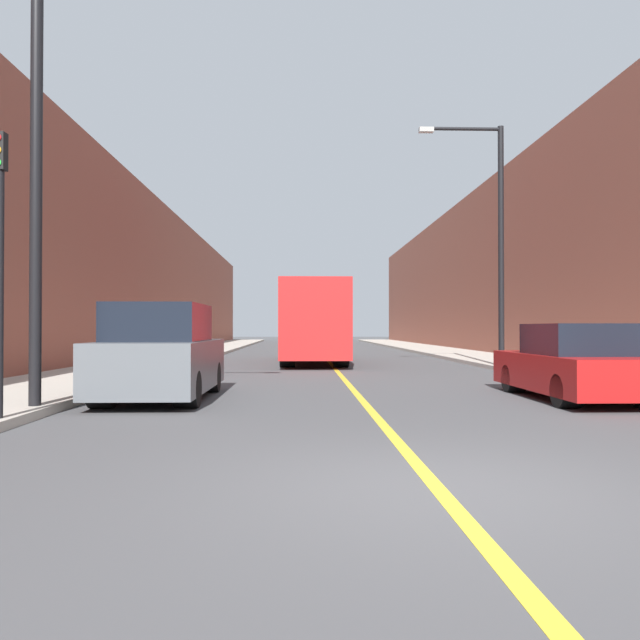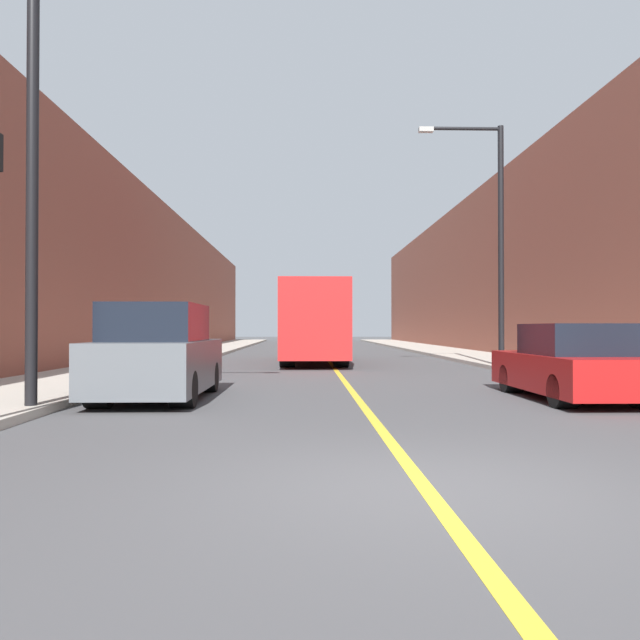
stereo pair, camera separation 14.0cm
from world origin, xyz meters
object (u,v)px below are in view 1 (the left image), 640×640
Objects in this scene: parked_suv_left at (162,356)px; street_lamp_left at (53,146)px; car_right_near at (575,365)px; street_lamp_right at (494,229)px; bus at (313,321)px.

parked_suv_left is 0.60× the size of street_lamp_left.
car_right_near is 0.55× the size of street_lamp_right.
street_lamp_left reaches higher than car_right_near.
bus is 8.56m from street_lamp_right.
parked_suv_left is 8.44m from car_right_near.
bus reaches higher than car_right_near.
street_lamp_left is (-9.79, -1.93, 3.84)m from car_right_near.
bus is 13.98m from parked_suv_left.
street_lamp_right reaches higher than parked_suv_left.
street_lamp_right reaches higher than car_right_near.
car_right_near is at bearing -69.75° from bus.
car_right_near is 0.59× the size of street_lamp_left.
street_lamp_right reaches higher than street_lamp_left.
bus is at bearing 76.13° from parked_suv_left.
street_lamp_left is (-4.71, -15.71, 2.80)m from bus.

